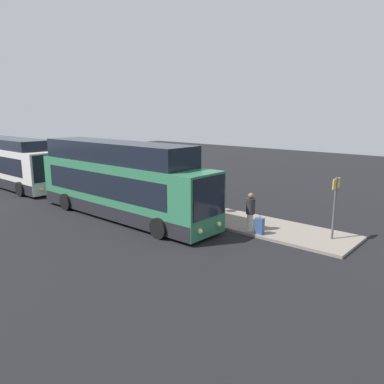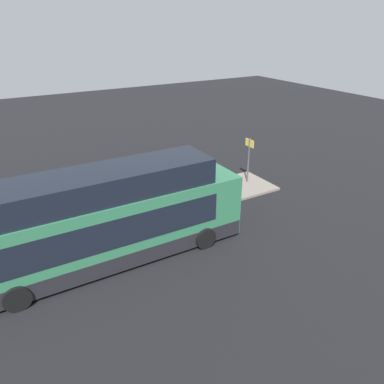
{
  "view_description": "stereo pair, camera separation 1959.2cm",
  "coord_description": "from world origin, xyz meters",
  "px_view_note": "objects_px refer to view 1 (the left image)",
  "views": [
    {
      "loc": [
        14.5,
        -12.43,
        5.55
      ],
      "look_at": [
        3.28,
        0.49,
        1.9
      ],
      "focal_mm": 35.0,
      "sensor_mm": 36.0,
      "label": 1
    },
    {
      "loc": [
        -4.72,
        -13.14,
        9.28
      ],
      "look_at": [
        3.28,
        0.49,
        1.9
      ],
      "focal_mm": 35.0,
      "sensor_mm": 36.0,
      "label": 2
    }
  ],
  "objects_px": {
    "passenger_boarding": "(221,197)",
    "trash_bin": "(148,194)",
    "bus_second": "(13,165)",
    "suitcase": "(260,226)",
    "sign_post": "(335,200)",
    "bus_lead": "(121,184)",
    "passenger_waiting": "(251,211)"
  },
  "relations": [
    {
      "from": "sign_post",
      "to": "suitcase",
      "type": "bearing_deg",
      "value": -151.01
    },
    {
      "from": "bus_lead",
      "to": "bus_second",
      "type": "bearing_deg",
      "value": -180.0
    },
    {
      "from": "passenger_waiting",
      "to": "sign_post",
      "type": "relative_size",
      "value": 0.66
    },
    {
      "from": "bus_lead",
      "to": "bus_second",
      "type": "distance_m",
      "value": 12.84
    },
    {
      "from": "bus_second",
      "to": "passenger_boarding",
      "type": "height_order",
      "value": "bus_second"
    },
    {
      "from": "bus_lead",
      "to": "passenger_boarding",
      "type": "distance_m",
      "value": 5.49
    },
    {
      "from": "bus_lead",
      "to": "suitcase",
      "type": "distance_m",
      "value": 7.78
    },
    {
      "from": "bus_second",
      "to": "trash_bin",
      "type": "relative_size",
      "value": 16.57
    },
    {
      "from": "sign_post",
      "to": "bus_second",
      "type": "bearing_deg",
      "value": -171.4
    },
    {
      "from": "passenger_waiting",
      "to": "trash_bin",
      "type": "relative_size",
      "value": 2.79
    },
    {
      "from": "bus_second",
      "to": "sign_post",
      "type": "height_order",
      "value": "bus_second"
    },
    {
      "from": "passenger_boarding",
      "to": "trash_bin",
      "type": "distance_m",
      "value": 5.39
    },
    {
      "from": "trash_bin",
      "to": "bus_lead",
      "type": "bearing_deg",
      "value": -64.4
    },
    {
      "from": "bus_lead",
      "to": "suitcase",
      "type": "relative_size",
      "value": 12.03
    },
    {
      "from": "passenger_boarding",
      "to": "passenger_waiting",
      "type": "bearing_deg",
      "value": 106.84
    },
    {
      "from": "bus_second",
      "to": "suitcase",
      "type": "distance_m",
      "value": 20.38
    },
    {
      "from": "bus_lead",
      "to": "sign_post",
      "type": "height_order",
      "value": "bus_lead"
    },
    {
      "from": "bus_lead",
      "to": "passenger_boarding",
      "type": "height_order",
      "value": "bus_lead"
    },
    {
      "from": "bus_second",
      "to": "passenger_waiting",
      "type": "xyz_separation_m",
      "value": [
        19.67,
        2.1,
        -0.56
      ]
    },
    {
      "from": "suitcase",
      "to": "sign_post",
      "type": "height_order",
      "value": "sign_post"
    },
    {
      "from": "passenger_waiting",
      "to": "sign_post",
      "type": "distance_m",
      "value": 3.69
    },
    {
      "from": "passenger_boarding",
      "to": "sign_post",
      "type": "distance_m",
      "value": 6.54
    },
    {
      "from": "passenger_boarding",
      "to": "suitcase",
      "type": "xyz_separation_m",
      "value": [
        3.72,
        -2.02,
        -0.46
      ]
    },
    {
      "from": "bus_second",
      "to": "passenger_boarding",
      "type": "distance_m",
      "value": 17.02
    },
    {
      "from": "sign_post",
      "to": "passenger_waiting",
      "type": "bearing_deg",
      "value": -157.49
    },
    {
      "from": "bus_second",
      "to": "passenger_boarding",
      "type": "xyz_separation_m",
      "value": [
        16.54,
        3.98,
        -0.69
      ]
    },
    {
      "from": "bus_lead",
      "to": "trash_bin",
      "type": "xyz_separation_m",
      "value": [
        -1.63,
        3.4,
        -1.33
      ]
    },
    {
      "from": "bus_second",
      "to": "suitcase",
      "type": "bearing_deg",
      "value": 5.52
    },
    {
      "from": "passenger_boarding",
      "to": "suitcase",
      "type": "relative_size",
      "value": 1.57
    },
    {
      "from": "passenger_waiting",
      "to": "trash_bin",
      "type": "bearing_deg",
      "value": 154.48
    },
    {
      "from": "suitcase",
      "to": "trash_bin",
      "type": "distance_m",
      "value": 9.16
    },
    {
      "from": "passenger_boarding",
      "to": "trash_bin",
      "type": "relative_size",
      "value": 2.41
    }
  ]
}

